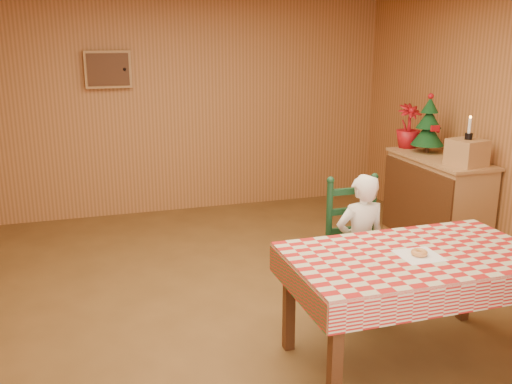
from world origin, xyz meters
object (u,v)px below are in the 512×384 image
christmas_tree (428,126)px  dining_table (414,265)px  crate (467,152)px  shelf_unit (436,201)px  seated_child (360,245)px  ladder_chair (356,249)px

christmas_tree → dining_table: bearing=-125.0°
crate → shelf_unit: bearing=91.2°
seated_child → ladder_chair: bearing=-90.0°
shelf_unit → crate: crate is taller
dining_table → christmas_tree: (1.48, 2.12, 0.52)m
dining_table → ladder_chair: bearing=90.0°
crate → ladder_chair: bearing=-155.2°
dining_table → ladder_chair: 0.81m
crate → christmas_tree: bearing=90.0°
seated_child → shelf_unit: bearing=-142.2°
dining_table → ladder_chair: ladder_chair is taller
ladder_chair → dining_table: bearing=-90.0°
ladder_chair → christmas_tree: bearing=42.0°
seated_child → shelf_unit: (1.48, 1.14, -0.10)m
dining_table → christmas_tree: 2.64m
ladder_chair → shelf_unit: 1.83m
seated_child → christmas_tree: 2.14m
dining_table → crate: (1.48, 1.47, 0.37)m
ladder_chair → shelf_unit: bearing=36.4°
shelf_unit → crate: (0.01, -0.40, 0.59)m
ladder_chair → seated_child: bearing=-90.0°
seated_child → christmas_tree: bearing=-136.8°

